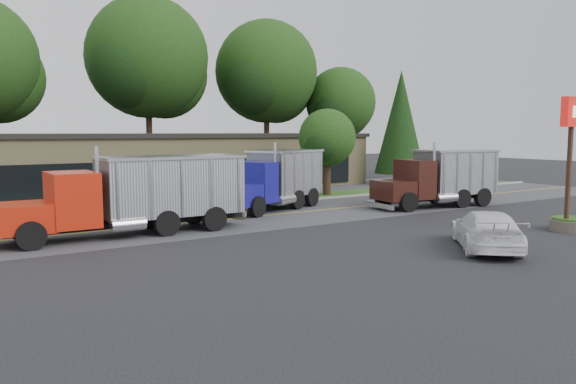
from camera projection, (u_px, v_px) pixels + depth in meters
name	position (u px, v px, depth m)	size (l,w,h in m)	color
ground	(357.00, 248.00, 21.55)	(140.00, 140.00, 0.00)	#2B2B2F
road	(243.00, 218.00, 29.02)	(60.00, 8.00, 0.02)	#4B4B4F
center_line	(243.00, 218.00, 29.02)	(60.00, 0.12, 0.01)	gold
curb	(208.00, 209.00, 32.50)	(60.00, 0.30, 0.12)	#9E9E99
grass_verge	(195.00, 205.00, 33.99)	(60.00, 3.40, 0.03)	#1E4C1A
far_parking	(165.00, 197.00, 38.14)	(60.00, 7.00, 0.02)	#4B4B4F
strip_mall	(161.00, 163.00, 44.00)	(32.00, 12.00, 4.00)	tan
bilo_sign	(574.00, 186.00, 25.01)	(2.20, 1.90, 5.95)	#6B6054
tree_far_c	(149.00, 64.00, 51.03)	(11.66, 10.97, 16.63)	#382619
tree_far_d	(267.00, 77.00, 56.83)	(10.96, 10.31, 15.63)	#382619
tree_far_e	(341.00, 106.00, 59.79)	(7.89, 7.42, 11.25)	#382619
evergreen_right	(401.00, 122.00, 46.88)	(4.19, 4.19, 9.53)	#382619
tree_verge	(327.00, 140.00, 39.14)	(4.23, 3.98, 6.04)	#382619
dump_truck_red	(139.00, 193.00, 24.23)	(10.79, 2.66, 3.36)	black
dump_truck_blue	(275.00, 178.00, 32.19)	(7.77, 5.02, 3.36)	black
dump_truck_maroon	(441.00, 176.00, 33.31)	(7.95, 3.56, 3.36)	black
rally_car	(486.00, 230.00, 21.24)	(2.06, 5.08, 1.47)	white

